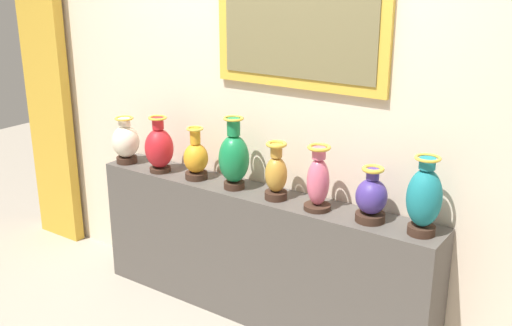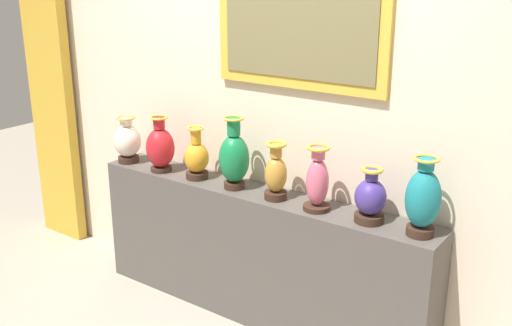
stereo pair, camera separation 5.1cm
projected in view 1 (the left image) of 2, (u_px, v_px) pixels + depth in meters
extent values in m
plane|color=gray|center=(256.00, 314.00, 3.80)|extent=(10.70, 10.70, 0.00)
cube|color=#4C4742|center=(256.00, 255.00, 3.67)|extent=(2.24, 0.29, 0.82)
cube|color=beige|center=(276.00, 89.00, 3.52)|extent=(4.70, 0.10, 2.80)
cube|color=gold|center=(299.00, 5.00, 3.22)|extent=(1.07, 0.03, 0.90)
cube|color=olive|center=(297.00, 5.00, 3.21)|extent=(0.95, 0.01, 0.78)
cube|color=gold|center=(49.00, 109.00, 4.61)|extent=(0.43, 0.08, 2.08)
cylinder|color=#382319|center=(127.00, 160.00, 4.06)|extent=(0.14, 0.14, 0.04)
ellipsoid|color=beige|center=(126.00, 141.00, 4.02)|extent=(0.18, 0.18, 0.21)
cylinder|color=beige|center=(124.00, 122.00, 3.98)|extent=(0.08, 0.08, 0.05)
torus|color=gold|center=(124.00, 118.00, 3.97)|extent=(0.12, 0.12, 0.01)
cylinder|color=#382319|center=(160.00, 169.00, 3.88)|extent=(0.13, 0.13, 0.03)
ellipsoid|color=red|center=(159.00, 148.00, 3.84)|extent=(0.18, 0.18, 0.25)
cylinder|color=red|center=(158.00, 123.00, 3.79)|extent=(0.07, 0.07, 0.07)
torus|color=gold|center=(158.00, 118.00, 3.78)|extent=(0.12, 0.12, 0.01)
cylinder|color=#382319|center=(196.00, 175.00, 3.75)|extent=(0.14, 0.14, 0.04)
ellipsoid|color=orange|center=(196.00, 158.00, 3.72)|extent=(0.15, 0.15, 0.19)
cylinder|color=orange|center=(195.00, 136.00, 3.67)|extent=(0.06, 0.06, 0.09)
torus|color=gold|center=(195.00, 129.00, 3.66)|extent=(0.10, 0.10, 0.01)
cylinder|color=#382319|center=(234.00, 185.00, 3.59)|extent=(0.12, 0.12, 0.04)
ellipsoid|color=#14723D|center=(234.00, 159.00, 3.54)|extent=(0.18, 0.18, 0.29)
cylinder|color=#14723D|center=(234.00, 127.00, 3.48)|extent=(0.08, 0.08, 0.10)
torus|color=gold|center=(233.00, 118.00, 3.46)|extent=(0.12, 0.12, 0.01)
cylinder|color=#382319|center=(276.00, 195.00, 3.43)|extent=(0.13, 0.13, 0.04)
ellipsoid|color=#B27F2D|center=(276.00, 174.00, 3.39)|extent=(0.13, 0.13, 0.20)
cylinder|color=#B27F2D|center=(276.00, 151.00, 3.35)|extent=(0.07, 0.07, 0.07)
torus|color=gold|center=(276.00, 144.00, 3.33)|extent=(0.12, 0.12, 0.02)
cylinder|color=#382319|center=(317.00, 207.00, 3.28)|extent=(0.15, 0.15, 0.03)
ellipsoid|color=#CC5972|center=(318.00, 182.00, 3.24)|extent=(0.12, 0.12, 0.26)
cylinder|color=#CC5972|center=(319.00, 153.00, 3.19)|extent=(0.07, 0.07, 0.06)
torus|color=gold|center=(319.00, 147.00, 3.18)|extent=(0.13, 0.13, 0.02)
cylinder|color=#382319|center=(370.00, 217.00, 3.13)|extent=(0.16, 0.16, 0.04)
ellipsoid|color=#3F2D7F|center=(371.00, 196.00, 3.10)|extent=(0.16, 0.16, 0.19)
cylinder|color=#3F2D7F|center=(373.00, 174.00, 3.06)|extent=(0.07, 0.07, 0.05)
torus|color=gold|center=(373.00, 169.00, 3.05)|extent=(0.11, 0.11, 0.02)
cylinder|color=#382319|center=(421.00, 230.00, 2.98)|extent=(0.14, 0.14, 0.04)
ellipsoid|color=#19727A|center=(424.00, 198.00, 2.93)|extent=(0.17, 0.17, 0.29)
cylinder|color=#19727A|center=(427.00, 164.00, 2.87)|extent=(0.08, 0.08, 0.05)
torus|color=gold|center=(428.00, 158.00, 2.86)|extent=(0.13, 0.13, 0.02)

